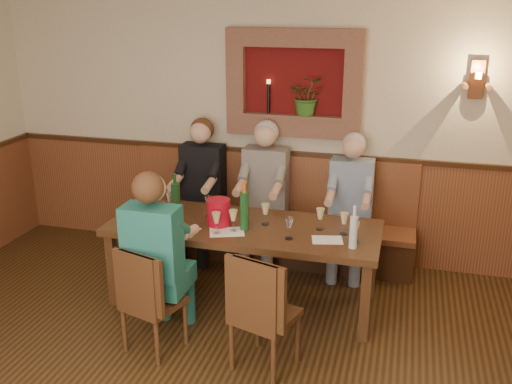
% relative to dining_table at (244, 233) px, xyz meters
% --- Properties ---
extents(room_shell, '(6.04, 6.04, 2.82)m').
position_rel_dining_table_xyz_m(room_shell, '(0.00, -1.85, 1.21)').
color(room_shell, '#C0B291').
rests_on(room_shell, ground).
extents(wainscoting, '(6.02, 6.02, 1.15)m').
position_rel_dining_table_xyz_m(wainscoting, '(0.00, -1.85, -0.09)').
color(wainscoting, brown).
rests_on(wainscoting, ground).
extents(wall_niche, '(1.36, 0.30, 1.06)m').
position_rel_dining_table_xyz_m(wall_niche, '(0.24, 1.09, 1.13)').
color(wall_niche, '#570D0C').
rests_on(wall_niche, ground).
extents(wall_sconce, '(0.25, 0.20, 0.35)m').
position_rel_dining_table_xyz_m(wall_sconce, '(1.90, 1.08, 1.27)').
color(wall_sconce, brown).
rests_on(wall_sconce, ground).
extents(dining_table, '(2.40, 0.90, 0.75)m').
position_rel_dining_table_xyz_m(dining_table, '(0.00, 0.00, 0.00)').
color(dining_table, '#3B2011').
rests_on(dining_table, ground).
extents(bench, '(3.00, 0.45, 1.11)m').
position_rel_dining_table_xyz_m(bench, '(0.00, 0.94, -0.35)').
color(bench, '#381E0F').
rests_on(bench, ground).
extents(chair_near_left, '(0.49, 0.49, 0.89)m').
position_rel_dining_table_xyz_m(chair_near_left, '(-0.47, -0.93, -0.42)').
color(chair_near_left, '#3B2011').
rests_on(chair_near_left, ground).
extents(chair_near_right, '(0.53, 0.53, 0.95)m').
position_rel_dining_table_xyz_m(chair_near_right, '(0.42, -0.93, -0.40)').
color(chair_near_right, '#3B2011').
rests_on(chair_near_right, ground).
extents(person_bench_left, '(0.45, 0.55, 1.49)m').
position_rel_dining_table_xyz_m(person_bench_left, '(-0.72, 0.84, -0.06)').
color(person_bench_left, black).
rests_on(person_bench_left, ground).
extents(person_bench_mid, '(0.45, 0.56, 1.50)m').
position_rel_dining_table_xyz_m(person_bench_mid, '(-0.03, 0.84, -0.05)').
color(person_bench_mid, '#615D58').
rests_on(person_bench_mid, ground).
extents(person_bench_right, '(0.42, 0.52, 1.43)m').
position_rel_dining_table_xyz_m(person_bench_right, '(0.84, 0.84, -0.08)').
color(person_bench_right, navy).
rests_on(person_bench_right, ground).
extents(person_chair_front, '(0.44, 0.53, 1.46)m').
position_rel_dining_table_xyz_m(person_chair_front, '(-0.47, -0.78, -0.07)').
color(person_chair_front, '#185552').
rests_on(person_chair_front, ground).
extents(spittoon_bucket, '(0.22, 0.22, 0.24)m').
position_rel_dining_table_xyz_m(spittoon_bucket, '(-0.21, -0.06, 0.19)').
color(spittoon_bucket, '#B60B1E').
rests_on(spittoon_bucket, dining_table).
extents(wine_bottle_green_a, '(0.09, 0.09, 0.43)m').
position_rel_dining_table_xyz_m(wine_bottle_green_a, '(0.04, -0.10, 0.25)').
color(wine_bottle_green_a, '#19471E').
rests_on(wine_bottle_green_a, dining_table).
extents(wine_bottle_green_b, '(0.09, 0.09, 0.40)m').
position_rel_dining_table_xyz_m(wine_bottle_green_b, '(-0.66, 0.06, 0.24)').
color(wine_bottle_green_b, '#19471E').
rests_on(wine_bottle_green_b, dining_table).
extents(water_bottle, '(0.07, 0.07, 0.36)m').
position_rel_dining_table_xyz_m(water_bottle, '(0.98, -0.24, 0.22)').
color(water_bottle, silver).
rests_on(water_bottle, dining_table).
extents(tasting_sheet_a, '(0.31, 0.23, 0.00)m').
position_rel_dining_table_xyz_m(tasting_sheet_a, '(-0.79, -0.07, 0.08)').
color(tasting_sheet_a, white).
rests_on(tasting_sheet_a, dining_table).
extents(tasting_sheet_b, '(0.35, 0.30, 0.00)m').
position_rel_dining_table_xyz_m(tasting_sheet_b, '(-0.09, -0.19, 0.08)').
color(tasting_sheet_b, white).
rests_on(tasting_sheet_b, dining_table).
extents(tasting_sheet_c, '(0.28, 0.23, 0.00)m').
position_rel_dining_table_xyz_m(tasting_sheet_c, '(0.76, -0.14, 0.08)').
color(tasting_sheet_c, white).
rests_on(tasting_sheet_c, dining_table).
extents(tasting_sheet_d, '(0.32, 0.24, 0.00)m').
position_rel_dining_table_xyz_m(tasting_sheet_d, '(-0.49, -0.28, 0.08)').
color(tasting_sheet_d, white).
rests_on(tasting_sheet_d, dining_table).
extents(wine_glass_0, '(0.08, 0.08, 0.19)m').
position_rel_dining_table_xyz_m(wine_glass_0, '(-0.96, -0.17, 0.17)').
color(wine_glass_0, '#CFBC7C').
rests_on(wine_glass_0, dining_table).
extents(wine_glass_1, '(0.08, 0.08, 0.19)m').
position_rel_dining_table_xyz_m(wine_glass_1, '(-0.78, 0.14, 0.17)').
color(wine_glass_1, white).
rests_on(wine_glass_1, dining_table).
extents(wine_glass_2, '(0.08, 0.08, 0.19)m').
position_rel_dining_table_xyz_m(wine_glass_2, '(-0.63, -0.25, 0.17)').
color(wine_glass_2, '#CFBC7C').
rests_on(wine_glass_2, dining_table).
extents(wine_glass_3, '(0.08, 0.08, 0.19)m').
position_rel_dining_table_xyz_m(wine_glass_3, '(-0.37, 0.12, 0.17)').
color(wine_glass_3, white).
rests_on(wine_glass_3, dining_table).
extents(wine_glass_4, '(0.08, 0.08, 0.19)m').
position_rel_dining_table_xyz_m(wine_glass_4, '(-0.05, -0.15, 0.17)').
color(wine_glass_4, '#CFBC7C').
rests_on(wine_glass_4, dining_table).
extents(wine_glass_5, '(0.08, 0.08, 0.19)m').
position_rel_dining_table_xyz_m(wine_glass_5, '(0.18, 0.06, 0.17)').
color(wine_glass_5, '#CFBC7C').
rests_on(wine_glass_5, dining_table).
extents(wine_glass_6, '(0.08, 0.08, 0.19)m').
position_rel_dining_table_xyz_m(wine_glass_6, '(0.45, -0.20, 0.17)').
color(wine_glass_6, white).
rests_on(wine_glass_6, dining_table).
extents(wine_glass_7, '(0.08, 0.08, 0.19)m').
position_rel_dining_table_xyz_m(wine_glass_7, '(0.67, 0.08, 0.17)').
color(wine_glass_7, '#CFBC7C').
rests_on(wine_glass_7, dining_table).
extents(wine_glass_8, '(0.08, 0.08, 0.19)m').
position_rel_dining_table_xyz_m(wine_glass_8, '(0.99, -0.12, 0.17)').
color(wine_glass_8, white).
rests_on(wine_glass_8, dining_table).
extents(wine_glass_9, '(0.08, 0.08, 0.19)m').
position_rel_dining_table_xyz_m(wine_glass_9, '(-0.17, -0.25, 0.17)').
color(wine_glass_9, '#CFBC7C').
rests_on(wine_glass_9, dining_table).
extents(wine_glass_10, '(0.08, 0.08, 0.19)m').
position_rel_dining_table_xyz_m(wine_glass_10, '(0.88, 0.02, 0.17)').
color(wine_glass_10, '#CFBC7C').
rests_on(wine_glass_10, dining_table).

